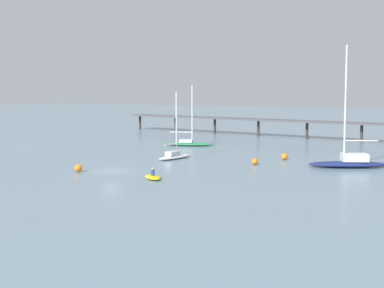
{
  "coord_description": "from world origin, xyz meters",
  "views": [
    {
      "loc": [
        39.12,
        -47.95,
        9.06
      ],
      "look_at": [
        0.0,
        17.2,
        1.5
      ],
      "focal_mm": 53.15,
      "sensor_mm": 36.0,
      "label": 1
    }
  ],
  "objects_px": {
    "sailboat_navy": "(349,161)",
    "sailboat_green": "(189,142)",
    "sailboat_white": "(175,154)",
    "dinghy_yellow": "(153,177)",
    "mooring_buoy_far": "(78,168)",
    "mooring_buoy_near": "(284,157)",
    "mooring_buoy_mid": "(255,161)",
    "pier": "(345,118)"
  },
  "relations": [
    {
      "from": "sailboat_green",
      "to": "dinghy_yellow",
      "type": "xyz_separation_m",
      "value": [
        13.63,
        -29.48,
        -0.34
      ]
    },
    {
      "from": "mooring_buoy_mid",
      "to": "sailboat_navy",
      "type": "bearing_deg",
      "value": 18.81
    },
    {
      "from": "sailboat_green",
      "to": "dinghy_yellow",
      "type": "height_order",
      "value": "sailboat_green"
    },
    {
      "from": "sailboat_navy",
      "to": "sailboat_green",
      "type": "relative_size",
      "value": 1.47
    },
    {
      "from": "dinghy_yellow",
      "to": "mooring_buoy_near",
      "type": "height_order",
      "value": "dinghy_yellow"
    },
    {
      "from": "sailboat_white",
      "to": "sailboat_green",
      "type": "bearing_deg",
      "value": 114.69
    },
    {
      "from": "pier",
      "to": "sailboat_green",
      "type": "height_order",
      "value": "sailboat_green"
    },
    {
      "from": "sailboat_navy",
      "to": "sailboat_green",
      "type": "bearing_deg",
      "value": 158.38
    },
    {
      "from": "dinghy_yellow",
      "to": "mooring_buoy_far",
      "type": "bearing_deg",
      "value": -178.46
    },
    {
      "from": "sailboat_white",
      "to": "dinghy_yellow",
      "type": "bearing_deg",
      "value": -65.06
    },
    {
      "from": "pier",
      "to": "sailboat_green",
      "type": "relative_size",
      "value": 7.57
    },
    {
      "from": "dinghy_yellow",
      "to": "mooring_buoy_near",
      "type": "xyz_separation_m",
      "value": [
        5.6,
        20.88,
        0.2
      ]
    },
    {
      "from": "dinghy_yellow",
      "to": "sailboat_green",
      "type": "bearing_deg",
      "value": 114.82
    },
    {
      "from": "mooring_buoy_near",
      "to": "mooring_buoy_mid",
      "type": "distance_m",
      "value": 6.16
    },
    {
      "from": "sailboat_green",
      "to": "mooring_buoy_mid",
      "type": "distance_m",
      "value": 23.11
    },
    {
      "from": "sailboat_navy",
      "to": "dinghy_yellow",
      "type": "relative_size",
      "value": 4.31
    },
    {
      "from": "sailboat_white",
      "to": "dinghy_yellow",
      "type": "height_order",
      "value": "sailboat_white"
    },
    {
      "from": "sailboat_navy",
      "to": "dinghy_yellow",
      "type": "distance_m",
      "value": 23.37
    },
    {
      "from": "sailboat_green",
      "to": "mooring_buoy_far",
      "type": "xyz_separation_m",
      "value": [
        4.03,
        -29.73,
        -0.12
      ]
    },
    {
      "from": "mooring_buoy_far",
      "to": "sailboat_white",
      "type": "bearing_deg",
      "value": 79.22
    },
    {
      "from": "dinghy_yellow",
      "to": "mooring_buoy_far",
      "type": "height_order",
      "value": "dinghy_yellow"
    },
    {
      "from": "sailboat_green",
      "to": "mooring_buoy_far",
      "type": "height_order",
      "value": "sailboat_green"
    },
    {
      "from": "pier",
      "to": "sailboat_white",
      "type": "height_order",
      "value": "sailboat_white"
    },
    {
      "from": "mooring_buoy_mid",
      "to": "sailboat_white",
      "type": "bearing_deg",
      "value": -178.45
    },
    {
      "from": "sailboat_white",
      "to": "sailboat_navy",
      "type": "relative_size",
      "value": 0.61
    },
    {
      "from": "sailboat_navy",
      "to": "sailboat_green",
      "type": "height_order",
      "value": "sailboat_navy"
    },
    {
      "from": "sailboat_green",
      "to": "mooring_buoy_near",
      "type": "xyz_separation_m",
      "value": [
        19.23,
        -8.59,
        -0.14
      ]
    },
    {
      "from": "sailboat_navy",
      "to": "sailboat_green",
      "type": "distance_m",
      "value": 30.23
    },
    {
      "from": "pier",
      "to": "dinghy_yellow",
      "type": "distance_m",
      "value": 50.43
    },
    {
      "from": "sailboat_navy",
      "to": "sailboat_green",
      "type": "xyz_separation_m",
      "value": [
        -28.1,
        11.14,
        -0.2
      ]
    },
    {
      "from": "sailboat_navy",
      "to": "mooring_buoy_far",
      "type": "height_order",
      "value": "sailboat_navy"
    },
    {
      "from": "mooring_buoy_far",
      "to": "sailboat_green",
      "type": "bearing_deg",
      "value": 97.72
    },
    {
      "from": "sailboat_white",
      "to": "sailboat_green",
      "type": "xyz_separation_m",
      "value": [
        -6.86,
        14.91,
        -0.02
      ]
    },
    {
      "from": "sailboat_white",
      "to": "mooring_buoy_near",
      "type": "height_order",
      "value": "sailboat_white"
    },
    {
      "from": "sailboat_navy",
      "to": "mooring_buoy_mid",
      "type": "distance_m",
      "value": 10.77
    },
    {
      "from": "mooring_buoy_far",
      "to": "pier",
      "type": "bearing_deg",
      "value": 73.93
    },
    {
      "from": "pier",
      "to": "dinghy_yellow",
      "type": "height_order",
      "value": "pier"
    },
    {
      "from": "dinghy_yellow",
      "to": "mooring_buoy_far",
      "type": "relative_size",
      "value": 3.81
    },
    {
      "from": "mooring_buoy_near",
      "to": "sailboat_white",
      "type": "bearing_deg",
      "value": -152.96
    },
    {
      "from": "pier",
      "to": "mooring_buoy_mid",
      "type": "relative_size",
      "value": 92.4
    },
    {
      "from": "pier",
      "to": "sailboat_green",
      "type": "xyz_separation_m",
      "value": [
        -18.52,
        -20.58,
        -3.33
      ]
    },
    {
      "from": "mooring_buoy_near",
      "to": "mooring_buoy_far",
      "type": "bearing_deg",
      "value": -125.71
    }
  ]
}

